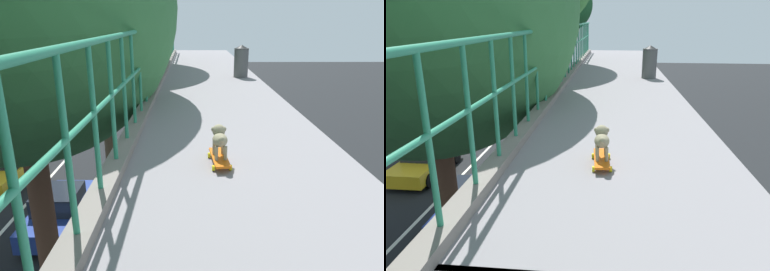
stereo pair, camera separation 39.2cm
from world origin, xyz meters
TOP-DOWN VIEW (x-y plane):
  - car_blue_fifth at (-3.96, 10.32)m, footprint 1.84×3.85m
  - car_yellow_cab_sixth at (-7.69, 14.07)m, footprint 1.89×4.23m
  - city_bus at (-7.90, 29.97)m, footprint 2.67×11.47m
  - roadside_tree_mid at (-2.63, 6.18)m, footprint 5.82×5.82m
  - roadside_tree_farthest at (-2.71, 25.47)m, footprint 4.17×4.17m
  - toy_skateboard at (0.81, 3.03)m, footprint 0.23×0.55m
  - small_dog at (0.80, 3.04)m, footprint 0.17×0.34m
  - litter_bin at (1.82, 8.82)m, footprint 0.37×0.37m

SIDE VIEW (x-z plane):
  - car_blue_fifth at x=-3.96m, z-range -0.07..1.39m
  - car_yellow_cab_sixth at x=-7.69m, z-range -0.10..1.45m
  - city_bus at x=-7.90m, z-range 0.22..3.42m
  - toy_skateboard at x=0.81m, z-range 5.50..5.58m
  - small_dog at x=0.80m, z-range 5.60..5.92m
  - litter_bin at x=1.82m, z-range 5.48..6.30m
  - roadside_tree_mid at x=-2.63m, z-range 2.13..12.03m
  - roadside_tree_farthest at x=-2.71m, z-range 2.82..12.63m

